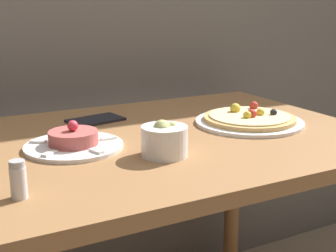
% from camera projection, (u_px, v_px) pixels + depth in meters
% --- Properties ---
extents(dining_table, '(1.10, 0.82, 0.79)m').
position_uv_depth(dining_table, '(164.00, 176.00, 1.28)').
color(dining_table, olive).
rests_on(dining_table, ground_plane).
extents(pizza_plate, '(0.31, 0.31, 0.05)m').
position_uv_depth(pizza_plate, '(249.00, 119.00, 1.36)').
color(pizza_plate, white).
rests_on(pizza_plate, dining_table).
extents(tartare_plate, '(0.24, 0.24, 0.07)m').
position_uv_depth(tartare_plate, '(74.00, 142.00, 1.13)').
color(tartare_plate, white).
rests_on(tartare_plate, dining_table).
extents(small_bowl, '(0.11, 0.11, 0.09)m').
position_uv_depth(small_bowl, '(164.00, 139.00, 1.07)').
color(small_bowl, white).
rests_on(small_bowl, dining_table).
extents(napkin, '(0.17, 0.12, 0.01)m').
position_uv_depth(napkin, '(95.00, 120.00, 1.39)').
color(napkin, black).
rests_on(napkin, dining_table).
extents(salt_shaker, '(0.03, 0.03, 0.07)m').
position_uv_depth(salt_shaker, '(18.00, 180.00, 0.84)').
color(salt_shaker, silver).
rests_on(salt_shaker, dining_table).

